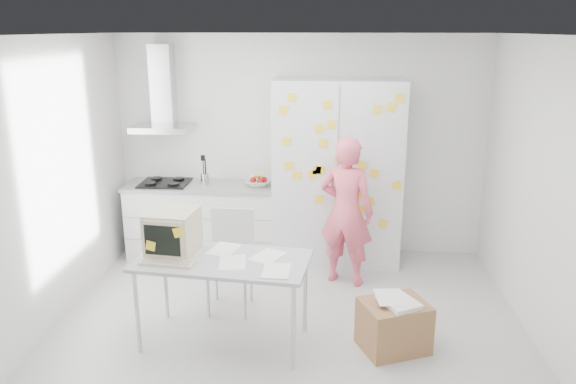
# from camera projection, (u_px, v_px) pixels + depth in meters

# --- Properties ---
(floor) EXTENTS (4.50, 4.00, 0.02)m
(floor) POSITION_uv_depth(u_px,v_px,m) (289.00, 327.00, 5.39)
(floor) COLOR silver
(floor) RESTS_ON ground
(walls) EXTENTS (4.52, 4.01, 2.70)m
(walls) POSITION_uv_depth(u_px,v_px,m) (294.00, 172.00, 5.70)
(walls) COLOR white
(walls) RESTS_ON ground
(ceiling) EXTENTS (4.50, 4.00, 0.02)m
(ceiling) POSITION_uv_depth(u_px,v_px,m) (289.00, 35.00, 4.63)
(ceiling) COLOR white
(ceiling) RESTS_ON walls
(counter_run) EXTENTS (1.84, 0.63, 1.28)m
(counter_run) POSITION_uv_depth(u_px,v_px,m) (203.00, 219.00, 6.97)
(counter_run) COLOR white
(counter_run) RESTS_ON ground
(range_hood) EXTENTS (0.70, 0.48, 1.01)m
(range_hood) POSITION_uv_depth(u_px,v_px,m) (163.00, 97.00, 6.71)
(range_hood) COLOR silver
(range_hood) RESTS_ON walls
(tall_cabinet) EXTENTS (1.50, 0.68, 2.20)m
(tall_cabinet) POSITION_uv_depth(u_px,v_px,m) (337.00, 173.00, 6.65)
(tall_cabinet) COLOR silver
(tall_cabinet) RESTS_ON ground
(person) EXTENTS (0.71, 0.58, 1.66)m
(person) POSITION_uv_depth(u_px,v_px,m) (346.00, 211.00, 6.12)
(person) COLOR #F65F75
(person) RESTS_ON ground
(desk) EXTENTS (1.58, 0.92, 1.20)m
(desk) POSITION_uv_depth(u_px,v_px,m) (190.00, 244.00, 4.98)
(desk) COLOR #AFB5BB
(desk) RESTS_ON ground
(chair) EXTENTS (0.47, 0.47, 1.01)m
(chair) POSITION_uv_depth(u_px,v_px,m) (231.00, 254.00, 5.64)
(chair) COLOR silver
(chair) RESTS_ON ground
(cardboard_box) EXTENTS (0.68, 0.62, 0.49)m
(cardboard_box) POSITION_uv_depth(u_px,v_px,m) (394.00, 325.00, 4.96)
(cardboard_box) COLOR #A07145
(cardboard_box) RESTS_ON ground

